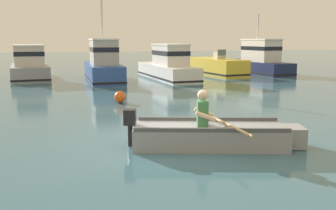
# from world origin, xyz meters

# --- Properties ---
(ground_plane) EXTENTS (120.00, 120.00, 0.00)m
(ground_plane) POSITION_xyz_m (0.00, 0.00, 0.00)
(ground_plane) COLOR #386070
(rowboat_with_person) EXTENTS (3.68, 2.20, 1.19)m
(rowboat_with_person) POSITION_xyz_m (0.78, -0.44, 0.25)
(rowboat_with_person) COLOR gray
(rowboat_with_person) RESTS_ON ground
(moored_boat_grey) EXTENTS (2.51, 5.19, 1.90)m
(moored_boat_grey) POSITION_xyz_m (-4.13, 14.91, 0.70)
(moored_boat_grey) COLOR gray
(moored_boat_grey) RESTS_ON ground
(moored_boat_blue) EXTENTS (1.74, 5.52, 4.50)m
(moored_boat_blue) POSITION_xyz_m (-0.23, 12.66, 0.82)
(moored_boat_blue) COLOR #2D519E
(moored_boat_blue) RESTS_ON ground
(moored_boat_white) EXTENTS (2.18, 6.44, 1.94)m
(moored_boat_white) POSITION_xyz_m (3.38, 12.90, 0.71)
(moored_boat_white) COLOR white
(moored_boat_white) RESTS_ON ground
(moored_boat_yellow) EXTENTS (2.48, 5.11, 1.58)m
(moored_boat_yellow) POSITION_xyz_m (6.91, 14.46, 0.48)
(moored_boat_yellow) COLOR gold
(moored_boat_yellow) RESTS_ON ground
(moored_boat_navy) EXTENTS (2.43, 6.28, 3.78)m
(moored_boat_navy) POSITION_xyz_m (9.89, 14.75, 0.81)
(moored_boat_navy) COLOR #19234C
(moored_boat_navy) RESTS_ON ground
(mooring_buoy) EXTENTS (0.41, 0.41, 0.41)m
(mooring_buoy) POSITION_xyz_m (-0.34, 5.46, 0.21)
(mooring_buoy) COLOR #E55919
(mooring_buoy) RESTS_ON ground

